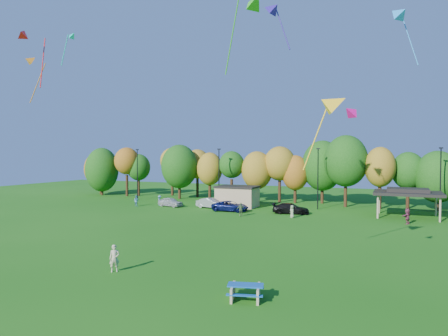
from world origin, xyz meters
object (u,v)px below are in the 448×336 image
at_px(car_c, 230,206).
at_px(picnic_table, 246,291).
at_px(car_b, 211,203).
at_px(kite_flyer, 114,258).
at_px(car_a, 170,202).
at_px(car_d, 291,208).

bearing_deg(car_c, picnic_table, -158.08).
relative_size(picnic_table, car_b, 0.51).
xyz_separation_m(picnic_table, kite_flyer, (-10.21, 1.43, 0.44)).
relative_size(kite_flyer, car_a, 0.45).
height_order(kite_flyer, car_d, kite_flyer).
bearing_deg(car_c, car_d, -84.88).
distance_m(picnic_table, kite_flyer, 10.32).
height_order(car_a, car_b, car_b).
relative_size(picnic_table, car_c, 0.45).
bearing_deg(picnic_table, car_b, 102.83).
bearing_deg(car_a, car_c, -83.82).
bearing_deg(car_b, car_d, -83.75).
xyz_separation_m(picnic_table, car_b, (-17.86, 33.67, 0.25)).
distance_m(kite_flyer, car_a, 34.53).
bearing_deg(car_b, picnic_table, -142.06).
relative_size(picnic_table, car_d, 0.47).
relative_size(car_b, car_d, 0.92).
xyz_separation_m(car_a, car_c, (10.52, -1.07, 0.01)).
relative_size(picnic_table, kite_flyer, 1.25).
xyz_separation_m(picnic_table, car_a, (-24.44, 32.89, 0.22)).
xyz_separation_m(kite_flyer, car_a, (-14.23, 31.46, -0.23)).
height_order(kite_flyer, car_a, kite_flyer).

